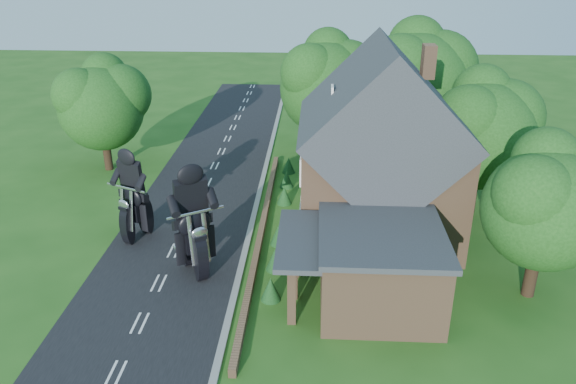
{
  "coord_description": "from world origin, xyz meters",
  "views": [
    {
      "loc": [
        7.17,
        -21.69,
        14.46
      ],
      "look_at": [
        5.77,
        4.45,
        2.8
      ],
      "focal_mm": 35.0,
      "sensor_mm": 36.0,
      "label": 1
    }
  ],
  "objects_px": {
    "garden_wall": "(261,231)",
    "house": "(380,155)",
    "annex": "(377,266)",
    "motorcycle_follow": "(137,225)",
    "motorcycle_lead": "(195,257)"
  },
  "relations": [
    {
      "from": "annex",
      "to": "motorcycle_lead",
      "type": "bearing_deg",
      "value": 167.62
    },
    {
      "from": "house",
      "to": "annex",
      "type": "xyz_separation_m",
      "value": [
        -0.62,
        -6.8,
        -2.58
      ]
    },
    {
      "from": "house",
      "to": "annex",
      "type": "height_order",
      "value": "house"
    },
    {
      "from": "house",
      "to": "motorcycle_lead",
      "type": "distance_m",
      "value": 10.81
    },
    {
      "from": "annex",
      "to": "motorcycle_lead",
      "type": "relative_size",
      "value": 3.9
    },
    {
      "from": "house",
      "to": "annex",
      "type": "distance_m",
      "value": 7.3
    },
    {
      "from": "house",
      "to": "annex",
      "type": "bearing_deg",
      "value": -95.24
    },
    {
      "from": "garden_wall",
      "to": "annex",
      "type": "height_order",
      "value": "annex"
    },
    {
      "from": "motorcycle_lead",
      "to": "motorcycle_follow",
      "type": "relative_size",
      "value": 1.1
    },
    {
      "from": "garden_wall",
      "to": "house",
      "type": "distance_m",
      "value": 7.52
    },
    {
      "from": "garden_wall",
      "to": "house",
      "type": "relative_size",
      "value": 2.15
    },
    {
      "from": "annex",
      "to": "motorcycle_follow",
      "type": "distance_m",
      "value": 13.14
    },
    {
      "from": "annex",
      "to": "motorcycle_lead",
      "type": "height_order",
      "value": "annex"
    },
    {
      "from": "motorcycle_lead",
      "to": "annex",
      "type": "bearing_deg",
      "value": 135.47
    },
    {
      "from": "garden_wall",
      "to": "motorcycle_follow",
      "type": "distance_m",
      "value": 6.6
    }
  ]
}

